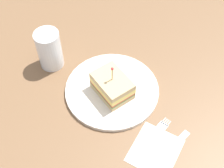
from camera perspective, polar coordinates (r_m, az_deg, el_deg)
ground_plane at (r=81.08cm, az=0.00°, el=-1.72°), size 105.15×105.15×2.00cm
plate at (r=79.84cm, az=0.00°, el=-1.09°), size 24.30×24.30×1.05cm
sandwich_half_center at (r=76.61cm, az=0.08°, el=-0.33°), size 12.18×11.33×9.68cm
drink_glass at (r=84.18cm, az=-11.49°, el=6.02°), size 6.57×6.57×11.17cm
napkin at (r=72.43cm, az=8.02°, el=-12.09°), size 15.17×14.81×0.15cm
fork at (r=74.44cm, az=8.32°, el=-8.87°), size 9.66×9.50×0.35cm
knife at (r=73.39cm, az=11.34°, el=-11.34°), size 9.23×9.96×0.35cm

